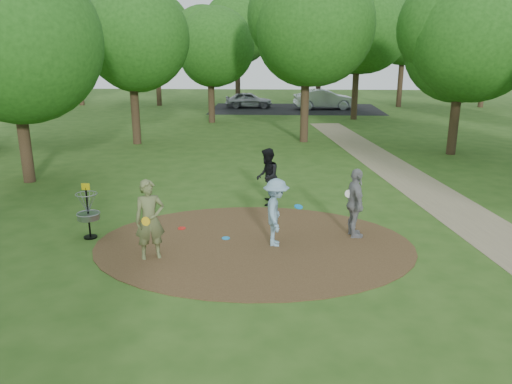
{
  "coord_description": "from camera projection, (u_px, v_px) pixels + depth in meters",
  "views": [
    {
      "loc": [
        0.61,
        -12.24,
        5.03
      ],
      "look_at": [
        0.0,
        1.2,
        1.1
      ],
      "focal_mm": 35.0,
      "sensor_mm": 36.0,
      "label": 1
    }
  ],
  "objects": [
    {
      "name": "car_right",
      "position": [
        324.0,
        99.0,
        41.36
      ],
      "size": [
        5.18,
        2.28,
        1.66
      ],
      "primitive_type": "imported",
      "rotation": [
        0.0,
        0.0,
        1.68
      ],
      "color": "#B2B6BA",
      "rests_on": "ground"
    },
    {
      "name": "car_left",
      "position": [
        249.0,
        100.0,
        42.38
      ],
      "size": [
        4.05,
        1.84,
        1.35
      ],
      "primitive_type": "imported",
      "rotation": [
        0.0,
        0.0,
        1.64
      ],
      "color": "#9D9EA4",
      "rests_on": "ground"
    },
    {
      "name": "player_observer_with_disc",
      "position": [
        150.0,
        220.0,
        12.07
      ],
      "size": [
        0.85,
        0.71,
        1.99
      ],
      "color": "#626B3E",
      "rests_on": "ground"
    },
    {
      "name": "player_walking_with_disc",
      "position": [
        267.0,
        177.0,
        16.3
      ],
      "size": [
        0.72,
        0.92,
        1.87
      ],
      "color": "black",
      "rests_on": "ground"
    },
    {
      "name": "parking_lot",
      "position": [
        295.0,
        109.0,
        41.85
      ],
      "size": [
        14.0,
        8.0,
        0.01
      ],
      "primitive_type": "cube",
      "color": "black",
      "rests_on": "ground"
    },
    {
      "name": "footpath",
      "position": [
        476.0,
        223.0,
        14.8
      ],
      "size": [
        7.55,
        39.89,
        0.01
      ],
      "primitive_type": "cube",
      "rotation": [
        0.0,
        0.0,
        0.14
      ],
      "color": "#8C7A5B",
      "rests_on": "ground"
    },
    {
      "name": "disc_ground_red",
      "position": [
        182.0,
        228.0,
        14.28
      ],
      "size": [
        0.22,
        0.22,
        0.02
      ],
      "primitive_type": "cylinder",
      "color": "red",
      "rests_on": "dirt_clearing"
    },
    {
      "name": "player_throwing_with_disc",
      "position": [
        276.0,
        213.0,
        12.9
      ],
      "size": [
        1.07,
        1.17,
        1.8
      ],
      "color": "#7EA4BC",
      "rests_on": "ground"
    },
    {
      "name": "tree_ring",
      "position": [
        316.0,
        41.0,
        19.61
      ],
      "size": [
        36.9,
        45.8,
        9.12
      ],
      "color": "#332316",
      "rests_on": "ground"
    },
    {
      "name": "disc_golf_basket",
      "position": [
        88.0,
        207.0,
        13.41
      ],
      "size": [
        0.63,
        0.63,
        1.54
      ],
      "color": "black",
      "rests_on": "ground"
    },
    {
      "name": "disc_ground_cyan",
      "position": [
        226.0,
        238.0,
        13.54
      ],
      "size": [
        0.22,
        0.22,
        0.02
      ],
      "primitive_type": "cylinder",
      "color": "#1C90E1",
      "rests_on": "dirt_clearing"
    },
    {
      "name": "ground",
      "position": [
        254.0,
        245.0,
        13.17
      ],
      "size": [
        100.0,
        100.0,
        0.0
      ],
      "primitive_type": "plane",
      "color": "#2D5119",
      "rests_on": "ground"
    },
    {
      "name": "player_waiting_with_disc",
      "position": [
        355.0,
        203.0,
        13.46
      ],
      "size": [
        0.63,
        1.18,
        1.92
      ],
      "color": "gray",
      "rests_on": "ground"
    },
    {
      "name": "dirt_clearing",
      "position": [
        254.0,
        244.0,
        13.17
      ],
      "size": [
        8.4,
        8.4,
        0.02
      ],
      "primitive_type": "cylinder",
      "color": "#47301C",
      "rests_on": "ground"
    }
  ]
}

